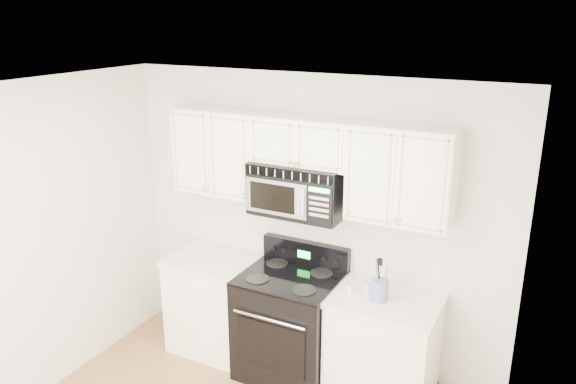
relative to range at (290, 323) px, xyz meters
The scene contains 9 objects.
room 1.62m from the range, 88.75° to the right, with size 3.51×3.51×2.61m.
base_cabinet_left 0.77m from the range, behind, with size 0.86×0.65×0.92m.
base_cabinet_right 0.83m from the range, ahead, with size 0.86×0.65×0.92m.
range is the anchor object (origin of this frame).
upper_cabinets 1.46m from the range, 80.31° to the left, with size 2.44×0.37×0.75m.
microwave 1.19m from the range, 89.74° to the left, with size 0.79×0.45×0.44m.
utensil_crock 0.95m from the range, ahead, with size 0.13×0.13×0.36m.
shaker_salt 0.73m from the range, ahead, with size 0.04×0.04×0.09m.
shaker_pepper 0.83m from the range, ahead, with size 0.04×0.04×0.09m.
Camera 1 is at (1.91, -2.43, 3.07)m, focal length 35.00 mm.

